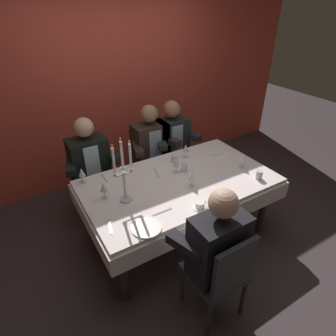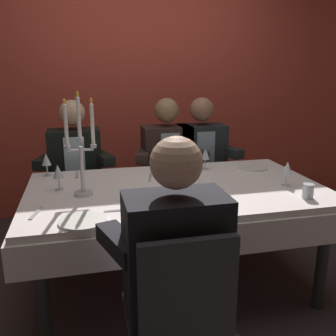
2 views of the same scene
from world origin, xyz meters
name	(u,v)px [view 1 (image 1 of 2)]	position (x,y,z in m)	size (l,w,h in m)	color
ground_plane	(178,234)	(0.00, 0.00, 0.00)	(12.00, 12.00, 0.00)	#3D3235
back_wall	(112,82)	(0.00, 1.66, 1.35)	(6.00, 0.12, 2.70)	#D14637
dining_table	(179,190)	(0.00, 0.00, 0.62)	(1.94, 1.14, 0.74)	white
candelabra	(124,176)	(-0.59, -0.02, 1.00)	(0.19, 0.11, 0.62)	silver
dinner_plate_0	(147,228)	(-0.60, -0.45, 0.75)	(0.24, 0.24, 0.01)	white
dinner_plate_1	(213,151)	(0.68, 0.31, 0.75)	(0.23, 0.23, 0.01)	white
wine_glass_0	(243,158)	(0.71, -0.15, 0.85)	(0.07, 0.07, 0.16)	silver
wine_glass_1	(176,163)	(0.05, 0.14, 0.85)	(0.07, 0.07, 0.16)	silver
wine_glass_2	(186,148)	(0.32, 0.36, 0.85)	(0.07, 0.07, 0.16)	silver
wine_glass_3	(82,173)	(-0.84, 0.46, 0.85)	(0.07, 0.07, 0.16)	silver
wine_glass_4	(192,176)	(0.05, -0.15, 0.85)	(0.07, 0.07, 0.16)	silver
wine_glass_5	(104,187)	(-0.74, 0.11, 0.85)	(0.07, 0.07, 0.16)	silver
water_tumbler_0	(259,175)	(0.71, -0.39, 0.78)	(0.07, 0.07, 0.09)	silver
water_tumbler_1	(184,167)	(0.14, 0.12, 0.79)	(0.06, 0.06, 0.10)	silver
water_tumbler_2	(174,158)	(0.15, 0.34, 0.78)	(0.07, 0.07, 0.09)	silver
coffee_cup_0	(200,206)	(-0.09, -0.46, 0.77)	(0.13, 0.12, 0.06)	white
knife_0	(162,212)	(-0.39, -0.33, 0.74)	(0.19, 0.02, 0.01)	#B7B7BC
fork_1	(110,226)	(-0.84, -0.28, 0.74)	(0.17, 0.02, 0.01)	#B7B7BC
fork_2	(104,178)	(-0.63, 0.43, 0.74)	(0.17, 0.02, 0.01)	#B7B7BC
knife_3	(156,172)	(-0.13, 0.24, 0.74)	(0.19, 0.02, 0.01)	#B7B7BC
seated_diner_0	(89,160)	(-0.64, 0.89, 0.74)	(0.63, 0.48, 1.24)	#2A2A2C
seated_diner_1	(218,246)	(-0.23, -0.89, 0.74)	(0.63, 0.48, 1.24)	#2A2A2C
seated_diner_2	(150,144)	(0.14, 0.89, 0.74)	(0.63, 0.48, 1.24)	#2A2A2C
seated_diner_3	(171,138)	(0.46, 0.89, 0.74)	(0.63, 0.48, 1.24)	#2A2A2C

